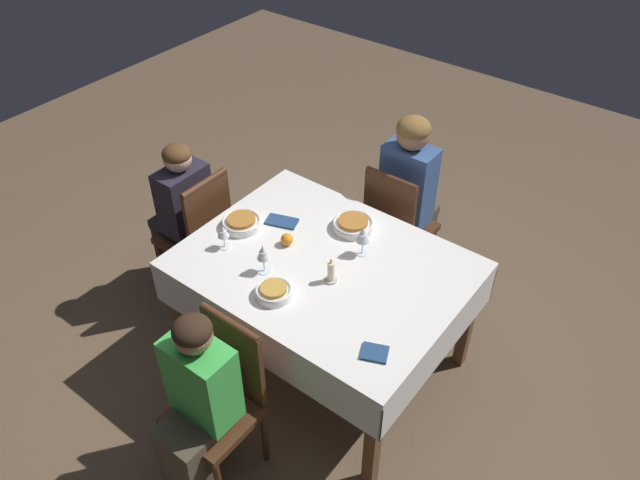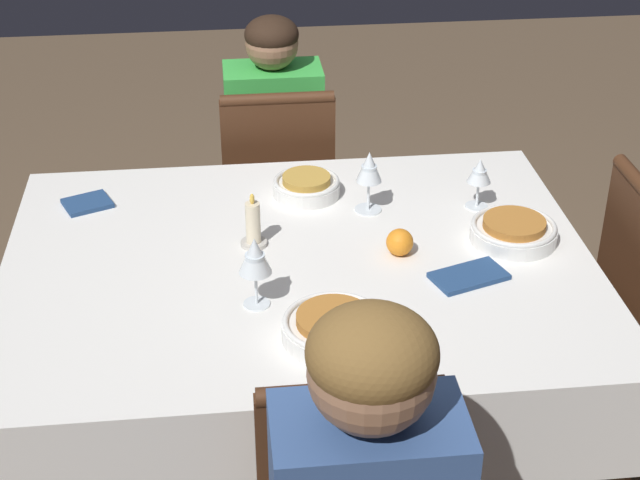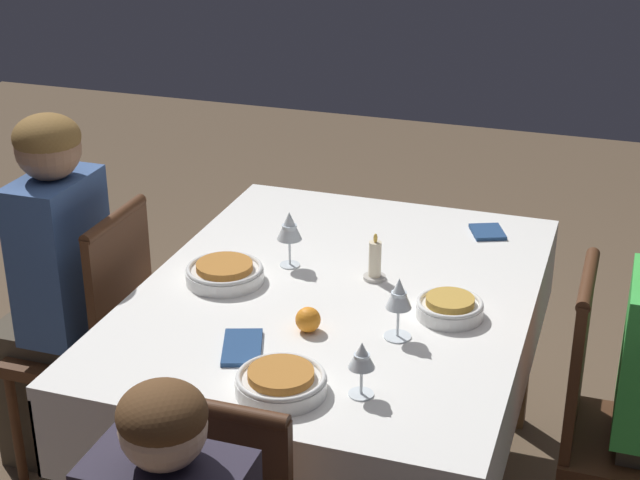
# 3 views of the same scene
# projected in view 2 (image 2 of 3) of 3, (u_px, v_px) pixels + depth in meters

# --- Properties ---
(dining_table) EXTENTS (1.39, 1.06, 0.75)m
(dining_table) POSITION_uv_depth(u_px,v_px,m) (299.00, 290.00, 2.35)
(dining_table) COLOR white
(dining_table) RESTS_ON ground_plane
(chair_north) EXTENTS (0.36, 0.37, 0.90)m
(chair_north) POSITION_uv_depth(u_px,v_px,m) (278.00, 204.00, 3.09)
(chair_north) COLOR #472816
(chair_north) RESTS_ON ground_plane
(person_child_green) EXTENTS (0.30, 0.33, 1.07)m
(person_child_green) POSITION_uv_depth(u_px,v_px,m) (274.00, 157.00, 3.18)
(person_child_green) COLOR #4C4233
(person_child_green) RESTS_ON ground_plane
(bowl_south) EXTENTS (0.22, 0.22, 0.06)m
(bowl_south) POSITION_uv_depth(u_px,v_px,m) (334.00, 326.00, 2.03)
(bowl_south) COLOR white
(bowl_south) RESTS_ON dining_table
(wine_glass_south) EXTENTS (0.07, 0.07, 0.17)m
(wine_glass_south) POSITION_uv_depth(u_px,v_px,m) (255.00, 258.00, 2.09)
(wine_glass_south) COLOR white
(wine_glass_south) RESTS_ON dining_table
(bowl_north) EXTENTS (0.18, 0.18, 0.06)m
(bowl_north) POSITION_uv_depth(u_px,v_px,m) (306.00, 186.00, 2.58)
(bowl_north) COLOR white
(bowl_north) RESTS_ON dining_table
(wine_glass_north) EXTENTS (0.07, 0.07, 0.17)m
(wine_glass_north) POSITION_uv_depth(u_px,v_px,m) (369.00, 169.00, 2.46)
(wine_glass_north) COLOR white
(wine_glass_north) RESTS_ON dining_table
(bowl_east) EXTENTS (0.21, 0.21, 0.06)m
(bowl_east) POSITION_uv_depth(u_px,v_px,m) (514.00, 230.00, 2.38)
(bowl_east) COLOR white
(bowl_east) RESTS_ON dining_table
(wine_glass_east) EXTENTS (0.06, 0.06, 0.14)m
(wine_glass_east) POSITION_uv_depth(u_px,v_px,m) (479.00, 173.00, 2.49)
(wine_glass_east) COLOR white
(wine_glass_east) RESTS_ON dining_table
(candle_centerpiece) EXTENTS (0.06, 0.06, 0.14)m
(candle_centerpiece) POSITION_uv_depth(u_px,v_px,m) (253.00, 227.00, 2.34)
(candle_centerpiece) COLOR beige
(candle_centerpiece) RESTS_ON dining_table
(orange_fruit) EXTENTS (0.07, 0.07, 0.07)m
(orange_fruit) POSITION_uv_depth(u_px,v_px,m) (400.00, 242.00, 2.32)
(orange_fruit) COLOR orange
(orange_fruit) RESTS_ON dining_table
(napkin_red_folded) EXTENTS (0.14, 0.13, 0.01)m
(napkin_red_folded) POSITION_uv_depth(u_px,v_px,m) (87.00, 203.00, 2.54)
(napkin_red_folded) COLOR navy
(napkin_red_folded) RESTS_ON dining_table
(napkin_spare_side) EXTENTS (0.19, 0.14, 0.01)m
(napkin_spare_side) POSITION_uv_depth(u_px,v_px,m) (469.00, 276.00, 2.24)
(napkin_spare_side) COLOR navy
(napkin_spare_side) RESTS_ON dining_table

